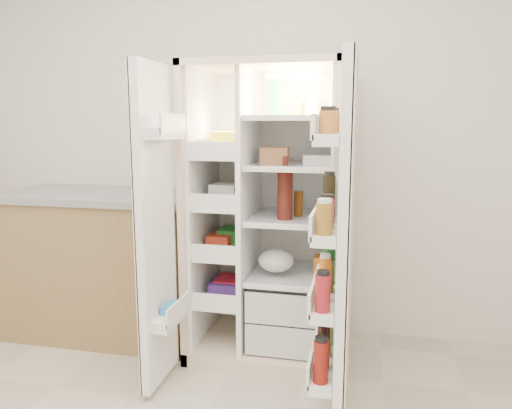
# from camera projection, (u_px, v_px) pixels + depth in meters

# --- Properties ---
(wall_back) EXTENTS (4.00, 0.02, 2.70)m
(wall_back) POSITION_uv_depth(u_px,v_px,m) (256.00, 138.00, 3.35)
(wall_back) COLOR white
(wall_back) RESTS_ON floor
(refrigerator) EXTENTS (0.92, 0.70, 1.80)m
(refrigerator) POSITION_uv_depth(u_px,v_px,m) (272.00, 236.00, 3.08)
(refrigerator) COLOR beige
(refrigerator) RESTS_ON floor
(freezer_door) EXTENTS (0.15, 0.40, 1.72)m
(freezer_door) POSITION_uv_depth(u_px,v_px,m) (156.00, 229.00, 2.59)
(freezer_door) COLOR white
(freezer_door) RESTS_ON floor
(fridge_door) EXTENTS (0.17, 0.58, 1.72)m
(fridge_door) POSITION_uv_depth(u_px,v_px,m) (341.00, 247.00, 2.29)
(fridge_door) COLOR white
(fridge_door) RESTS_ON floor
(kitchen_counter) EXTENTS (1.36, 0.72, 0.99)m
(kitchen_counter) POSITION_uv_depth(u_px,v_px,m) (106.00, 262.00, 3.37)
(kitchen_counter) COLOR olive
(kitchen_counter) RESTS_ON floor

